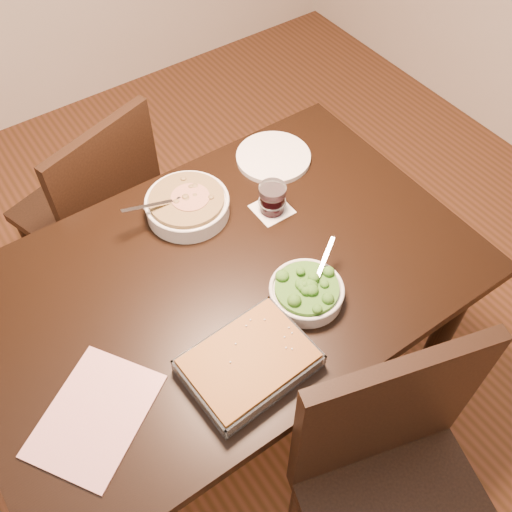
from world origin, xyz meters
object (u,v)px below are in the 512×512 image
(table, at_px, (224,295))
(chair_near, at_px, (396,488))
(broccoli_bowl, at_px, (306,291))
(chair_far, at_px, (97,206))
(baking_dish, at_px, (249,363))
(wine_tumbler, at_px, (272,198))
(stew_bowl, at_px, (187,205))
(dinner_plate, at_px, (273,157))

(table, bearing_deg, chair_near, -84.01)
(broccoli_bowl, height_order, chair_far, chair_far)
(chair_near, bearing_deg, table, 111.83)
(baking_dish, relative_size, wine_tumbler, 3.42)
(stew_bowl, height_order, broccoli_bowl, stew_bowl)
(table, height_order, dinner_plate, dinner_plate)
(broccoli_bowl, relative_size, wine_tumbler, 2.29)
(broccoli_bowl, height_order, dinner_plate, broccoli_bowl)
(broccoli_bowl, height_order, wine_tumbler, wine_tumbler)
(table, bearing_deg, chair_far, 99.70)
(dinner_plate, bearing_deg, chair_near, -108.38)
(stew_bowl, bearing_deg, wine_tumbler, -32.12)
(wine_tumbler, bearing_deg, chair_far, 123.78)
(baking_dish, height_order, chair_near, chair_near)
(dinner_plate, height_order, chair_far, chair_far)
(table, xyz_separation_m, chair_near, (0.07, -0.67, -0.10))
(table, distance_m, chair_far, 0.71)
(table, bearing_deg, wine_tumbler, 25.60)
(stew_bowl, bearing_deg, chair_near, -88.37)
(wine_tumbler, distance_m, dinner_plate, 0.23)
(dinner_plate, relative_size, chair_near, 0.25)
(dinner_plate, xyz_separation_m, chair_far, (-0.51, 0.38, -0.25))
(chair_near, bearing_deg, chair_far, 113.71)
(table, relative_size, dinner_plate, 5.76)
(table, relative_size, broccoli_bowl, 6.62)
(stew_bowl, height_order, chair_near, chair_near)
(stew_bowl, relative_size, dinner_plate, 1.15)
(wine_tumbler, distance_m, chair_far, 0.74)
(table, bearing_deg, broccoli_bowl, -52.36)
(baking_dish, xyz_separation_m, dinner_plate, (0.49, 0.58, -0.02))
(broccoli_bowl, relative_size, chair_near, 0.21)
(baking_dish, distance_m, dinner_plate, 0.76)
(baking_dish, bearing_deg, stew_bowl, 71.74)
(broccoli_bowl, xyz_separation_m, dinner_plate, (0.25, 0.49, -0.02))
(table, xyz_separation_m, baking_dish, (-0.10, -0.27, 0.12))
(chair_far, bearing_deg, baking_dish, 73.06)
(broccoli_bowl, relative_size, chair_far, 0.23)
(table, distance_m, chair_near, 0.68)
(broccoli_bowl, distance_m, chair_near, 0.54)
(stew_bowl, relative_size, chair_near, 0.28)
(stew_bowl, xyz_separation_m, chair_near, (0.03, -0.93, -0.23))
(stew_bowl, relative_size, broccoli_bowl, 1.33)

